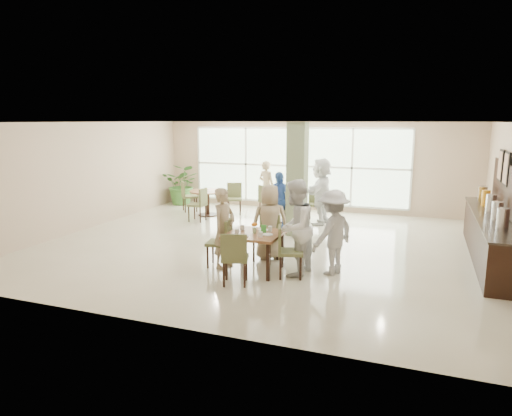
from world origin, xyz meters
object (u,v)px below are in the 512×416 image
(round_table_right, at_px, (288,202))
(buffet_counter, at_px, (490,234))
(round_table_left, at_px, (208,197))
(potted_plant, at_px, (183,184))
(teen_far, at_px, (270,222))
(teen_standing, at_px, (333,232))
(teen_right, at_px, (295,228))
(adult_a, at_px, (279,200))
(main_table, at_px, (254,238))
(adult_standing, at_px, (267,186))
(adult_b, at_px, (321,191))
(teen_left, at_px, (224,228))

(round_table_right, height_order, buffet_counter, buffet_counter)
(round_table_left, height_order, round_table_right, same)
(round_table_right, bearing_deg, potted_plant, 161.73)
(round_table_left, bearing_deg, teen_far, -48.21)
(potted_plant, xyz_separation_m, teen_standing, (6.19, -5.40, 0.11))
(teen_right, xyz_separation_m, teen_standing, (0.65, 0.28, -0.10))
(teen_far, height_order, adult_a, teen_far)
(teen_standing, bearing_deg, adult_a, -120.35)
(main_table, distance_m, round_table_right, 4.47)
(adult_standing, bearing_deg, adult_a, 138.01)
(round_table_left, distance_m, teen_right, 5.85)
(potted_plant, height_order, adult_standing, adult_standing)
(main_table, bearing_deg, adult_b, 86.23)
(round_table_right, relative_size, teen_right, 0.61)
(potted_plant, bearing_deg, round_table_right, -18.27)
(round_table_right, xyz_separation_m, buffet_counter, (4.94, -2.06, -0.02))
(teen_far, xyz_separation_m, adult_b, (0.28, 3.61, 0.13))
(round_table_left, distance_m, adult_a, 2.68)
(buffet_counter, bearing_deg, adult_a, 166.44)
(teen_left, bearing_deg, adult_b, 0.36)
(teen_left, relative_size, adult_standing, 0.98)
(round_table_left, height_order, adult_b, adult_b)
(teen_left, bearing_deg, teen_far, -26.46)
(teen_left, height_order, adult_a, teen_left)
(round_table_right, bearing_deg, teen_left, -90.00)
(main_table, relative_size, adult_standing, 0.62)
(potted_plant, distance_m, teen_left, 7.07)
(adult_a, height_order, adult_b, adult_b)
(adult_a, bearing_deg, teen_far, -62.00)
(adult_standing, bearing_deg, round_table_right, 152.41)
(teen_left, xyz_separation_m, adult_b, (0.94, 4.43, 0.13))
(potted_plant, xyz_separation_m, teen_far, (4.80, -4.91, 0.09))
(teen_far, distance_m, adult_a, 2.75)
(teen_far, distance_m, adult_b, 3.62)
(adult_standing, bearing_deg, teen_right, 134.81)
(teen_far, bearing_deg, teen_standing, 135.98)
(round_table_right, relative_size, teen_standing, 0.69)
(potted_plant, height_order, adult_a, adult_a)
(teen_left, xyz_separation_m, teen_right, (1.41, 0.05, 0.11))
(teen_left, xyz_separation_m, teen_standing, (2.06, 0.33, 0.01))
(teen_standing, bearing_deg, buffet_counter, 151.37)
(round_table_left, distance_m, potted_plant, 2.11)
(buffet_counter, bearing_deg, teen_right, -147.28)
(main_table, relative_size, round_table_right, 0.91)
(potted_plant, relative_size, teen_far, 0.89)
(teen_standing, distance_m, adult_a, 3.77)
(main_table, xyz_separation_m, potted_plant, (-4.78, 5.78, 0.03))
(adult_a, bearing_deg, round_table_left, 175.16)
(teen_standing, xyz_separation_m, adult_b, (-1.12, 4.10, 0.12))
(buffet_counter, bearing_deg, teen_far, -160.81)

